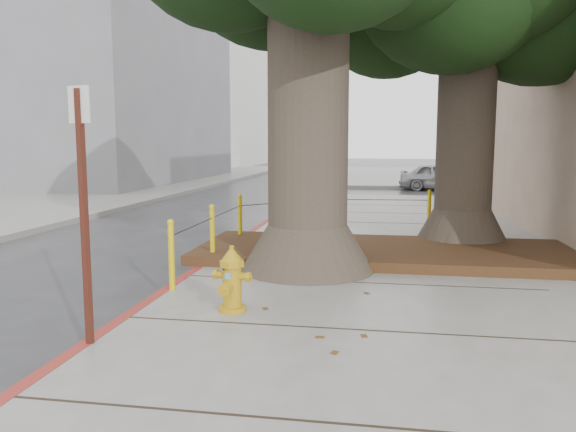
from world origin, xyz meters
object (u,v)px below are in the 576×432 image
Objects in this scene: fire_hydrant at (232,279)px; car_dark at (144,177)px; signpost at (84,201)px; car_silver at (440,177)px.

car_dark reaches higher than fire_hydrant.
signpost is 20.93m from car_dark.
fire_hydrant is 0.21× the size of car_dark.
car_silver reaches higher than car_dark.
car_dark is at bearing 127.24° from signpost.
fire_hydrant is 19.70m from car_silver.
car_silver is at bearing 90.37° from signpost.
signpost is 21.19m from car_silver.
signpost is at bearing -120.40° from fire_hydrant.
signpost is at bearing -70.53° from car_dark.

